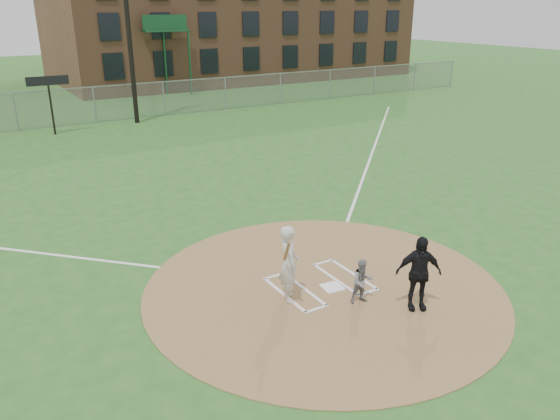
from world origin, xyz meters
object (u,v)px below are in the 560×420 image
umpire (418,273)px  home_plate (332,287)px  batter_at_plate (289,263)px  catcher (362,281)px

umpire → home_plate: bearing=150.5°
home_plate → batter_at_plate: bearing=175.8°
batter_at_plate → home_plate: bearing=-4.2°
catcher → batter_at_plate: (-1.33, 0.93, 0.38)m
home_plate → batter_at_plate: (-1.15, 0.08, 0.88)m
home_plate → catcher: bearing=-78.0°
home_plate → batter_at_plate: batter_at_plate is taller
catcher → umpire: 1.22m
home_plate → batter_at_plate: 1.45m
umpire → catcher: bearing=165.2°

